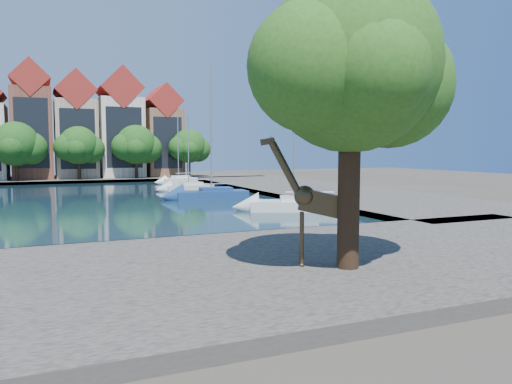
{
  "coord_description": "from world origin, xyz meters",
  "views": [
    {
      "loc": [
        -2.7,
        -24.27,
        4.88
      ],
      "look_at": [
        6.82,
        -2.0,
        2.76
      ],
      "focal_mm": 35.0,
      "sensor_mm": 36.0,
      "label": 1
    }
  ],
  "objects": [
    {
      "name": "ground",
      "position": [
        0.0,
        0.0,
        0.0
      ],
      "size": [
        160.0,
        160.0,
        0.0
      ],
      "primitive_type": "plane",
      "color": "#38332B",
      "rests_on": "ground"
    },
    {
      "name": "water_basin",
      "position": [
        0.0,
        24.0,
        0.04
      ],
      "size": [
        38.0,
        50.0,
        0.08
      ],
      "primitive_type": "cube",
      "color": "black",
      "rests_on": "ground"
    },
    {
      "name": "near_quay",
      "position": [
        0.0,
        -7.0,
        0.25
      ],
      "size": [
        50.0,
        14.0,
        0.5
      ],
      "primitive_type": "cube",
      "color": "#55514A",
      "rests_on": "ground"
    },
    {
      "name": "far_quay",
      "position": [
        0.0,
        56.0,
        0.25
      ],
      "size": [
        60.0,
        16.0,
        0.5
      ],
      "primitive_type": "cube",
      "color": "#55514A",
      "rests_on": "ground"
    },
    {
      "name": "right_quay",
      "position": [
        25.0,
        24.0,
        0.25
      ],
      "size": [
        14.0,
        52.0,
        0.5
      ],
      "primitive_type": "cube",
      "color": "#55514A",
      "rests_on": "ground"
    },
    {
      "name": "plane_tree",
      "position": [
        7.62,
        -9.01,
        7.67
      ],
      "size": [
        8.32,
        6.4,
        10.62
      ],
      "color": "#332114",
      "rests_on": "near_quay"
    },
    {
      "name": "townhouse_center",
      "position": [
        -4.0,
        55.99,
        8.36
      ],
      "size": [
        5.44,
        9.18,
        16.93
      ],
      "color": "brown",
      "rests_on": "far_quay"
    },
    {
      "name": "townhouse_east_inner",
      "position": [
        2.0,
        55.99,
        7.73
      ],
      "size": [
        5.94,
        9.18,
        15.79
      ],
      "color": "tan",
      "rests_on": "far_quay"
    },
    {
      "name": "townhouse_east_mid",
      "position": [
        8.5,
        55.99,
        8.1
      ],
      "size": [
        6.43,
        9.18,
        16.65
      ],
      "color": "beige",
      "rests_on": "far_quay"
    },
    {
      "name": "townhouse_east_end",
      "position": [
        15.0,
        55.99,
        7.11
      ],
      "size": [
        5.44,
        9.18,
        14.43
      ],
      "color": "brown",
      "rests_on": "far_quay"
    },
    {
      "name": "far_tree_mid_west",
      "position": [
        -5.89,
        50.49,
        5.29
      ],
      "size": [
        7.8,
        6.0,
        8.0
      ],
      "color": "#332114",
      "rests_on": "far_quay"
    },
    {
      "name": "far_tree_mid_east",
      "position": [
        2.1,
        50.49,
        5.13
      ],
      "size": [
        7.02,
        5.4,
        7.52
      ],
      "color": "#332114",
      "rests_on": "far_quay"
    },
    {
      "name": "far_tree_east",
      "position": [
        10.11,
        50.49,
        5.24
      ],
      "size": [
        7.54,
        5.8,
        7.84
      ],
      "color": "#332114",
      "rests_on": "far_quay"
    },
    {
      "name": "far_tree_far_east",
      "position": [
        18.09,
        50.49,
        5.08
      ],
      "size": [
        6.76,
        5.2,
        7.36
      ],
      "color": "#332114",
      "rests_on": "far_quay"
    },
    {
      "name": "giraffe_statue",
      "position": [
        6.61,
        -8.22,
        2.86
      ],
      "size": [
        3.15,
        1.79,
        4.79
      ],
      "color": "#3A2E1D",
      "rests_on": "near_quay"
    },
    {
      "name": "sailboat_right_a",
      "position": [
        15.0,
        9.72,
        0.71
      ],
      "size": [
        7.04,
        4.76,
        12.98
      ],
      "color": "silver",
      "rests_on": "water_basin"
    },
    {
      "name": "sailboat_right_b",
      "position": [
        12.0,
        20.94,
        0.69
      ],
      "size": [
        6.97,
        2.82,
        12.45
      ],
      "color": "navy",
      "rests_on": "water_basin"
    },
    {
      "name": "sailboat_right_c",
      "position": [
        12.58,
        31.12,
        0.58
      ],
      "size": [
        5.69,
        2.5,
        8.48
      ],
      "color": "silver",
      "rests_on": "water_basin"
    },
    {
      "name": "sailboat_right_d",
      "position": [
        14.37,
        42.82,
        0.68
      ],
      "size": [
        5.41,
        3.12,
        9.1
      ],
      "color": "silver",
      "rests_on": "water_basin"
    }
  ]
}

